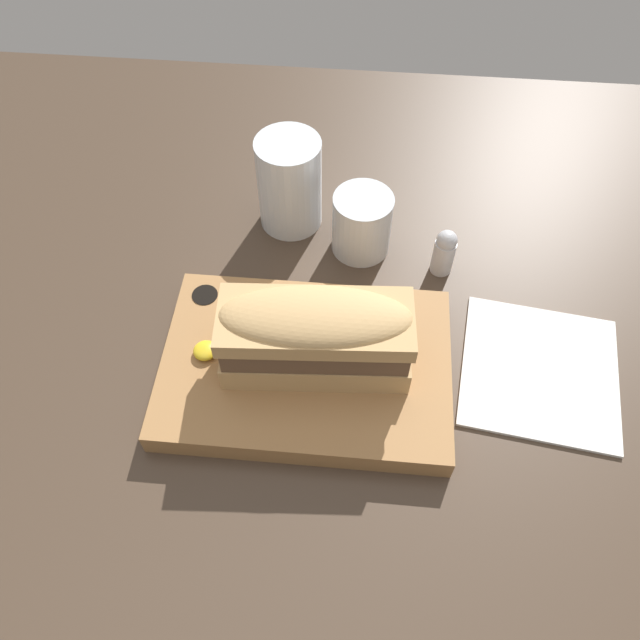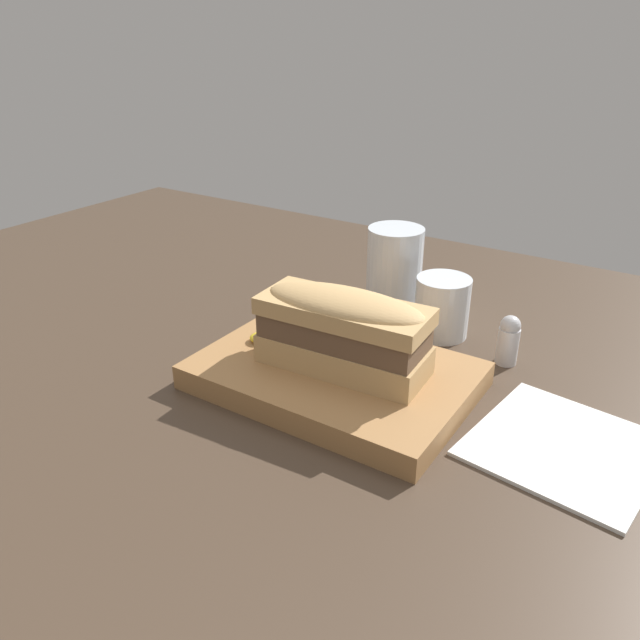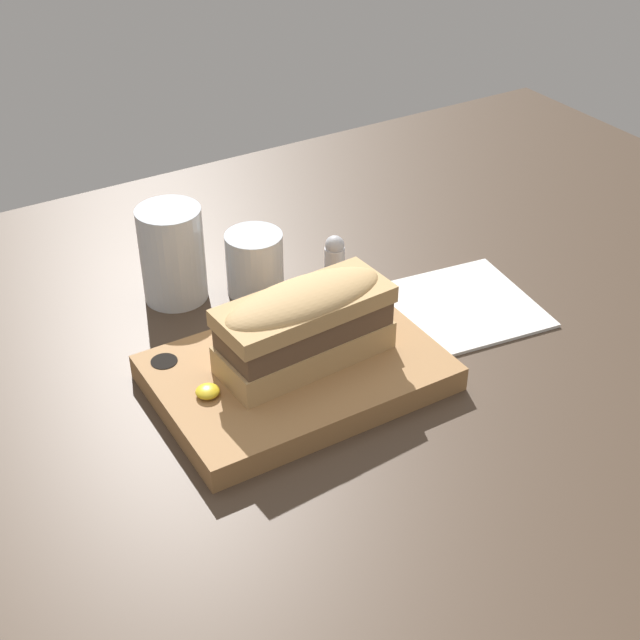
% 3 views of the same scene
% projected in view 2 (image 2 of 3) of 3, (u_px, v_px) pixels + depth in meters
% --- Properties ---
extents(dining_table, '(1.67, 1.16, 0.02)m').
position_uv_depth(dining_table, '(305.00, 399.00, 0.69)').
color(dining_table, '#423326').
rests_on(dining_table, ground).
extents(serving_board, '(0.29, 0.20, 0.03)m').
position_uv_depth(serving_board, '(334.00, 375.00, 0.69)').
color(serving_board, '#9E7042').
rests_on(serving_board, dining_table).
extents(sandwich, '(0.19, 0.09, 0.09)m').
position_uv_depth(sandwich, '(343.00, 328.00, 0.66)').
color(sandwich, tan).
rests_on(sandwich, serving_board).
extents(mustard_dollop, '(0.02, 0.02, 0.01)m').
position_uv_depth(mustard_dollop, '(260.00, 338.00, 0.73)').
color(mustard_dollop, gold).
rests_on(mustard_dollop, serving_board).
extents(water_glass, '(0.08, 0.08, 0.12)m').
position_uv_depth(water_glass, '(394.00, 275.00, 0.86)').
color(water_glass, silver).
rests_on(water_glass, dining_table).
extents(wine_glass, '(0.07, 0.07, 0.08)m').
position_uv_depth(wine_glass, '(442.00, 310.00, 0.80)').
color(wine_glass, silver).
rests_on(wine_glass, dining_table).
extents(napkin, '(0.18, 0.18, 0.00)m').
position_uv_depth(napkin, '(564.00, 447.00, 0.59)').
color(napkin, white).
rests_on(napkin, dining_table).
extents(salt_shaker, '(0.03, 0.03, 0.06)m').
position_uv_depth(salt_shaker, '(508.00, 339.00, 0.73)').
color(salt_shaker, silver).
rests_on(salt_shaker, dining_table).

